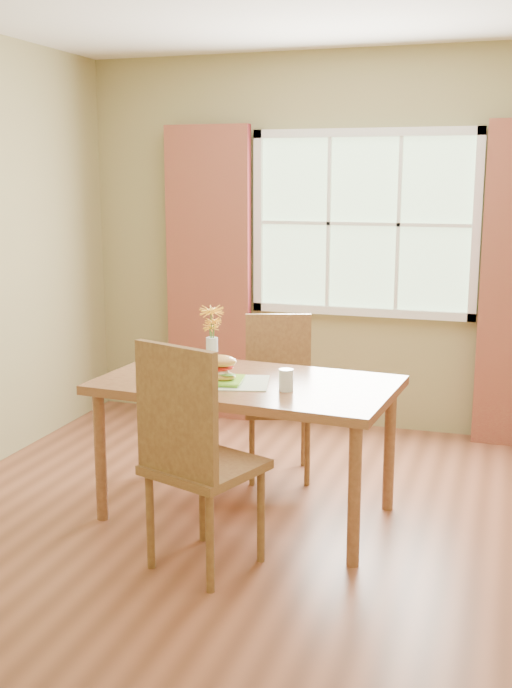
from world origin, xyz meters
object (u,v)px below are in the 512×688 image
Objects in this scene: chair_far at (279,388)px; flower_vase at (212,331)px; croissant_sandwich at (220,368)px; chair_near at (191,449)px; water_glass at (286,380)px; dining_table at (247,395)px.

chair_far is 2.81× the size of flower_vase.
flower_vase reaches higher than croissant_sandwich.
water_glass is (0.29, 0.58, 0.21)m from chair_near.
croissant_sandwich is at bearing 117.61° from chair_near.
croissant_sandwich is 0.40m from flower_vase.
chair_near is 1.41m from chair_far.
flower_vase is at bearing -137.51° from chair_far.
dining_table is 1.46× the size of chair_near.
chair_far is 0.86m from croissant_sandwich.
dining_table is 1.64× the size of chair_far.
chair_far reaches higher than croissant_sandwich.
dining_table is 0.72m from chair_far.
dining_table is at bearing 107.28° from chair_near.
chair_far is at bearing 96.65° from dining_table.
croissant_sandwich is (-0.08, 0.61, 0.24)m from chair_near.
flower_vase is (-0.29, 0.24, 0.29)m from dining_table.
chair_near reaches higher than dining_table.
dining_table is 8.51× the size of croissant_sandwich.
chair_far reaches higher than dining_table.
chair_far is 0.69m from flower_vase.
chair_near is at bearing -80.42° from croissant_sandwich.
water_glass reaches higher than dining_table.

